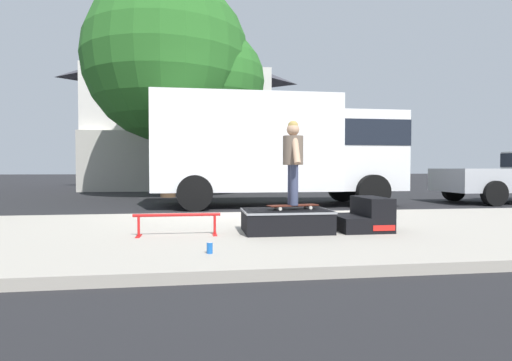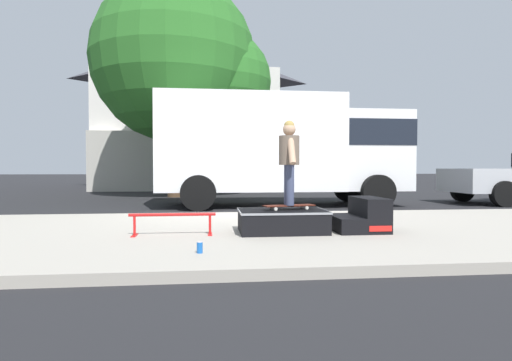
{
  "view_description": "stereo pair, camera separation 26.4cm",
  "coord_description": "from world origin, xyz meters",
  "px_view_note": "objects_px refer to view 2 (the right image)",
  "views": [
    {
      "loc": [
        -0.49,
        -9.23,
        1.06
      ],
      "look_at": [
        0.64,
        -1.47,
        0.83
      ],
      "focal_mm": 28.6,
      "sensor_mm": 36.0,
      "label": 1
    },
    {
      "loc": [
        -0.22,
        -9.26,
        1.06
      ],
      "look_at": [
        0.64,
        -1.47,
        0.83
      ],
      "focal_mm": 28.6,
      "sensor_mm": 36.0,
      "label": 2
    }
  ],
  "objects_px": {
    "grind_rail": "(173,219)",
    "skateboard": "(289,206)",
    "soda_can": "(200,247)",
    "skater_kid": "(289,155)",
    "skate_box": "(282,220)",
    "kicker_ramp": "(362,217)",
    "box_truck": "(283,146)",
    "street_tree_main": "(184,66)"
  },
  "relations": [
    {
      "from": "grind_rail",
      "to": "street_tree_main",
      "type": "distance_m",
      "value": 10.64
    },
    {
      "from": "grind_rail",
      "to": "box_truck",
      "type": "height_order",
      "value": "box_truck"
    },
    {
      "from": "skater_kid",
      "to": "kicker_ramp",
      "type": "bearing_deg",
      "value": -2.72
    },
    {
      "from": "box_truck",
      "to": "skateboard",
      "type": "bearing_deg",
      "value": -99.23
    },
    {
      "from": "kicker_ramp",
      "to": "soda_can",
      "type": "bearing_deg",
      "value": -149.94
    },
    {
      "from": "grind_rail",
      "to": "soda_can",
      "type": "distance_m",
      "value": 1.35
    },
    {
      "from": "skate_box",
      "to": "grind_rail",
      "type": "xyz_separation_m",
      "value": [
        -1.59,
        -0.11,
        0.05
      ]
    },
    {
      "from": "skater_kid",
      "to": "box_truck",
      "type": "relative_size",
      "value": 0.18
    },
    {
      "from": "soda_can",
      "to": "street_tree_main",
      "type": "height_order",
      "value": "street_tree_main"
    },
    {
      "from": "skateboard",
      "to": "soda_can",
      "type": "bearing_deg",
      "value": -131.79
    },
    {
      "from": "skateboard",
      "to": "soda_can",
      "type": "relative_size",
      "value": 6.39
    },
    {
      "from": "skater_kid",
      "to": "soda_can",
      "type": "relative_size",
      "value": 9.97
    },
    {
      "from": "street_tree_main",
      "to": "skate_box",
      "type": "bearing_deg",
      "value": -77.94
    },
    {
      "from": "skate_box",
      "to": "grind_rail",
      "type": "relative_size",
      "value": 1.06
    },
    {
      "from": "skateboard",
      "to": "street_tree_main",
      "type": "distance_m",
      "value": 10.63
    },
    {
      "from": "skate_box",
      "to": "box_truck",
      "type": "height_order",
      "value": "box_truck"
    },
    {
      "from": "skate_box",
      "to": "soda_can",
      "type": "relative_size",
      "value": 10.16
    },
    {
      "from": "grind_rail",
      "to": "skateboard",
      "type": "distance_m",
      "value": 1.71
    },
    {
      "from": "grind_rail",
      "to": "skateboard",
      "type": "height_order",
      "value": "skateboard"
    },
    {
      "from": "skater_kid",
      "to": "skate_box",
      "type": "bearing_deg",
      "value": -155.07
    },
    {
      "from": "kicker_ramp",
      "to": "box_truck",
      "type": "height_order",
      "value": "box_truck"
    },
    {
      "from": "skateboard",
      "to": "soda_can",
      "type": "xyz_separation_m",
      "value": [
        -1.28,
        -1.44,
        -0.32
      ]
    },
    {
      "from": "skater_kid",
      "to": "grind_rail",
      "type": "bearing_deg",
      "value": -174.57
    },
    {
      "from": "skater_kid",
      "to": "street_tree_main",
      "type": "distance_m",
      "value": 10.35
    },
    {
      "from": "skate_box",
      "to": "street_tree_main",
      "type": "relative_size",
      "value": 0.16
    },
    {
      "from": "skateboard",
      "to": "box_truck",
      "type": "xyz_separation_m",
      "value": [
        0.89,
        5.48,
        1.2
      ]
    },
    {
      "from": "grind_rail",
      "to": "street_tree_main",
      "type": "xyz_separation_m",
      "value": [
        -0.44,
        9.61,
        4.53
      ]
    },
    {
      "from": "soda_can",
      "to": "skater_kid",
      "type": "bearing_deg",
      "value": 48.21
    },
    {
      "from": "soda_can",
      "to": "street_tree_main",
      "type": "distance_m",
      "value": 11.89
    },
    {
      "from": "grind_rail",
      "to": "skateboard",
      "type": "xyz_separation_m",
      "value": [
        1.7,
        0.16,
        0.16
      ]
    },
    {
      "from": "skate_box",
      "to": "skater_kid",
      "type": "distance_m",
      "value": 0.97
    },
    {
      "from": "box_truck",
      "to": "kicker_ramp",
      "type": "bearing_deg",
      "value": -87.75
    },
    {
      "from": "grind_rail",
      "to": "soda_can",
      "type": "relative_size",
      "value": 9.59
    },
    {
      "from": "skate_box",
      "to": "kicker_ramp",
      "type": "xyz_separation_m",
      "value": [
        1.22,
        -0.0,
        0.03
      ]
    },
    {
      "from": "grind_rail",
      "to": "skater_kid",
      "type": "bearing_deg",
      "value": 5.43
    },
    {
      "from": "skate_box",
      "to": "street_tree_main",
      "type": "bearing_deg",
      "value": 102.06
    },
    {
      "from": "soda_can",
      "to": "box_truck",
      "type": "relative_size",
      "value": 0.02
    },
    {
      "from": "skate_box",
      "to": "kicker_ramp",
      "type": "bearing_deg",
      "value": -0.02
    },
    {
      "from": "soda_can",
      "to": "skate_box",
      "type": "bearing_deg",
      "value": 49.76
    },
    {
      "from": "skateboard",
      "to": "box_truck",
      "type": "height_order",
      "value": "box_truck"
    },
    {
      "from": "grind_rail",
      "to": "box_truck",
      "type": "relative_size",
      "value": 0.17
    },
    {
      "from": "kicker_ramp",
      "to": "grind_rail",
      "type": "xyz_separation_m",
      "value": [
        -2.81,
        -0.11,
        0.02
      ]
    }
  ]
}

